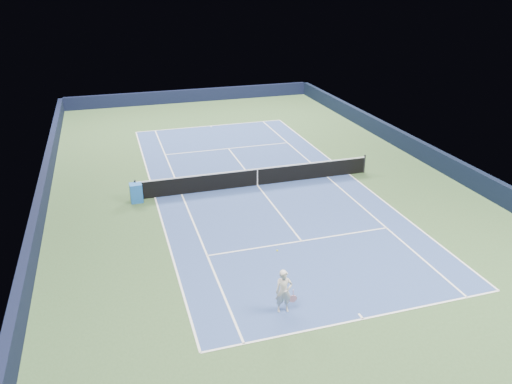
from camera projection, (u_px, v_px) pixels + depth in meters
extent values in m
plane|color=#314D2A|center=(257.00, 185.00, 26.96)|extent=(40.00, 40.00, 0.00)
cube|color=black|center=(191.00, 96.00, 44.07)|extent=(22.00, 0.35, 1.10)
cube|color=black|center=(431.00, 156.00, 29.64)|extent=(0.35, 40.00, 1.10)
cube|color=black|center=(41.00, 201.00, 23.83)|extent=(0.35, 40.00, 1.10)
cube|color=navy|center=(257.00, 185.00, 26.95)|extent=(10.97, 23.77, 0.01)
cube|color=white|center=(211.00, 126.00, 37.35)|extent=(10.97, 0.08, 0.00)
cube|color=white|center=(363.00, 319.00, 16.56)|extent=(10.97, 0.08, 0.00)
cube|color=white|center=(349.00, 174.00, 28.42)|extent=(0.08, 23.77, 0.00)
cube|color=white|center=(155.00, 197.00, 25.48)|extent=(0.08, 23.77, 0.00)
cube|color=white|center=(327.00, 177.00, 28.06)|extent=(0.08, 23.77, 0.00)
cube|color=white|center=(182.00, 194.00, 25.85)|extent=(0.08, 23.77, 0.00)
cube|color=white|center=(228.00, 148.00, 32.55)|extent=(8.23, 0.08, 0.00)
cube|color=white|center=(301.00, 241.00, 21.36)|extent=(8.23, 0.08, 0.00)
cube|color=white|center=(257.00, 185.00, 26.95)|extent=(0.08, 12.80, 0.00)
cube|color=white|center=(211.00, 126.00, 37.21)|extent=(0.08, 0.30, 0.00)
cube|color=white|center=(361.00, 316.00, 16.69)|extent=(0.08, 0.30, 0.00)
cylinder|color=black|center=(136.00, 190.00, 25.02)|extent=(0.10, 0.10, 1.07)
cylinder|color=black|center=(364.00, 164.00, 28.46)|extent=(0.10, 0.10, 1.07)
cube|color=black|center=(257.00, 177.00, 26.77)|extent=(12.80, 0.03, 0.91)
cube|color=white|center=(257.00, 169.00, 26.57)|extent=(12.80, 0.04, 0.06)
cube|color=white|center=(257.00, 177.00, 26.77)|extent=(0.05, 0.04, 0.91)
cube|color=#1D5AB2|center=(136.00, 193.00, 24.84)|extent=(0.61, 0.55, 0.97)
cube|color=silver|center=(142.00, 193.00, 24.93)|extent=(0.06, 0.43, 0.43)
imported|color=silver|center=(284.00, 291.00, 16.65)|extent=(0.62, 0.45, 1.58)
cylinder|color=#C37E99|center=(293.00, 293.00, 16.73)|extent=(0.03, 0.03, 0.26)
cylinder|color=black|center=(293.00, 299.00, 16.83)|extent=(0.26, 0.02, 0.26)
cylinder|color=pink|center=(293.00, 299.00, 16.83)|extent=(0.28, 0.03, 0.28)
sphere|color=#D1E22F|center=(277.00, 251.00, 17.15)|extent=(0.07, 0.07, 0.07)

